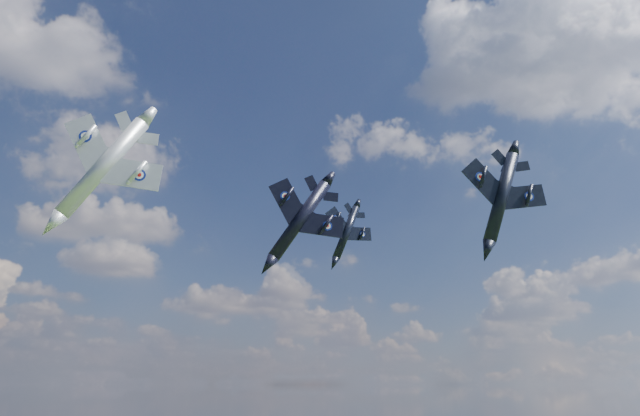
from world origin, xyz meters
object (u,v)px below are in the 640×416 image
jet_lead_navy (300,220)px  jet_left_silver (103,167)px  jet_high_navy (346,232)px  jet_right_navy (501,197)px

jet_lead_navy → jet_left_silver: jet_left_silver is taller
jet_high_navy → jet_left_silver: jet_high_navy is taller
jet_high_navy → jet_right_navy: bearing=-91.8°
jet_right_navy → jet_high_navy: jet_high_navy is taller
jet_high_navy → jet_left_silver: 46.93m
jet_right_navy → jet_left_silver: bearing=178.5°
jet_left_silver → jet_high_navy: bearing=47.3°
jet_lead_navy → jet_high_navy: size_ratio=1.06×
jet_right_navy → jet_high_navy: (2.64, 36.72, 4.27)m
jet_lead_navy → jet_high_navy: 33.49m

